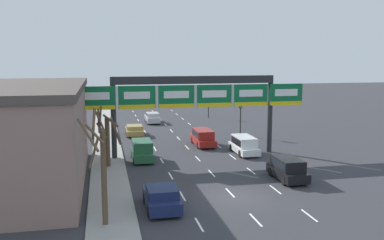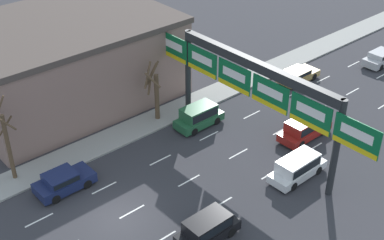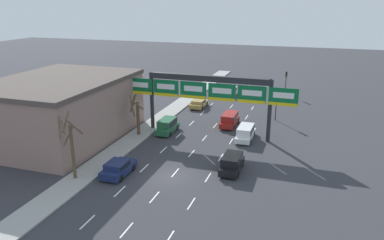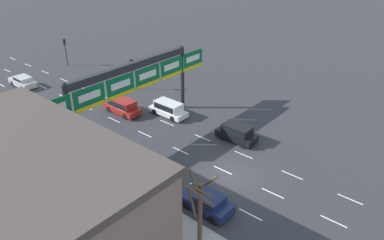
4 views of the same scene
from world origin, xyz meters
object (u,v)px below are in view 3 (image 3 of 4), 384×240
at_px(sign_gantry, 208,89).
at_px(tree_bare_second, 71,145).
at_px(suv_red, 230,119).
at_px(car_silver, 232,91).
at_px(suv_white, 245,132).
at_px(tree_bare_closest, 137,114).
at_px(car_navy, 118,168).
at_px(suv_green, 167,125).
at_px(traffic_light_near_gantry, 277,99).
at_px(car_gold, 199,103).
at_px(suv_black, 232,162).
at_px(traffic_light_mid_block, 286,78).

distance_m(sign_gantry, tree_bare_second, 17.82).
bearing_deg(suv_red, tree_bare_second, -117.27).
bearing_deg(suv_red, car_silver, 101.56).
bearing_deg(suv_white, suv_red, 123.16).
bearing_deg(suv_white, tree_bare_closest, -167.97).
distance_m(sign_gantry, suv_white, 6.82).
bearing_deg(car_navy, suv_green, 90.05).
distance_m(sign_gantry, tree_bare_closest, 9.16).
height_order(traffic_light_near_gantry, tree_bare_closest, tree_bare_closest).
bearing_deg(traffic_light_near_gantry, car_navy, -119.08).
height_order(suv_red, tree_bare_closest, tree_bare_closest).
relative_size(tree_bare_closest, tree_bare_second, 0.78).
height_order(sign_gantry, car_gold, sign_gantry).
bearing_deg(car_navy, suv_red, 69.09).
relative_size(suv_green, tree_bare_second, 0.66).
distance_m(suv_red, car_gold, 9.74).
xyz_separation_m(car_silver, tree_bare_closest, (-6.60, -23.69, 1.99)).
bearing_deg(car_silver, traffic_light_near_gantry, -53.78).
distance_m(suv_green, tree_bare_closest, 4.14).
bearing_deg(car_gold, car_navy, -90.56).
distance_m(suv_red, traffic_light_near_gantry, 7.29).
relative_size(car_navy, car_gold, 0.96).
relative_size(suv_green, tree_bare_closest, 0.84).
xyz_separation_m(car_navy, traffic_light_near_gantry, (12.31, 22.12, 2.21)).
height_order(car_gold, tree_bare_second, tree_bare_second).
bearing_deg(suv_black, car_navy, -157.26).
distance_m(suv_red, car_silver, 16.78).
bearing_deg(suv_black, suv_white, 92.26).
height_order(car_navy, traffic_light_near_gantry, traffic_light_near_gantry).
relative_size(suv_green, car_navy, 1.02).
bearing_deg(suv_green, suv_black, -39.52).
relative_size(traffic_light_mid_block, tree_bare_closest, 0.83).
bearing_deg(car_gold, sign_gantry, -67.74).
height_order(suv_white, car_gold, suv_white).
bearing_deg(tree_bare_second, tree_bare_closest, 88.65).
relative_size(suv_black, tree_bare_closest, 0.83).
distance_m(car_gold, tree_bare_second, 27.48).
height_order(suv_red, tree_bare_second, tree_bare_second).
distance_m(suv_white, traffic_light_near_gantry, 9.42).
height_order(tree_bare_closest, tree_bare_second, tree_bare_second).
relative_size(car_navy, suv_black, 1.00).
distance_m(car_gold, tree_bare_closest, 15.00).
xyz_separation_m(suv_red, traffic_light_near_gantry, (5.51, 4.33, 2.04)).
height_order(car_navy, car_silver, car_silver).
relative_size(suv_white, traffic_light_near_gantry, 1.12).
relative_size(suv_green, suv_red, 0.88).
xyz_separation_m(suv_red, car_gold, (-6.55, 7.20, -0.27)).
distance_m(traffic_light_near_gantry, traffic_light_mid_block, 15.25).
relative_size(sign_gantry, suv_black, 5.10).
height_order(suv_green, traffic_light_near_gantry, traffic_light_near_gantry).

